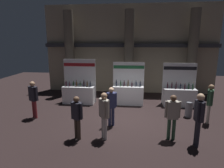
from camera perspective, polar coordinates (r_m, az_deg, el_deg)
ground_plane at (r=8.93m, az=3.97°, el=-10.23°), size 24.00×24.00×0.00m
hall_colonnade at (r=12.89m, az=5.10°, el=9.83°), size 11.28×1.24×5.78m
exhibitor_booth_0 at (r=11.06m, az=-9.76°, el=-2.51°), size 1.83×0.66×2.47m
exhibitor_booth_1 at (r=10.76m, az=4.78°, el=-2.78°), size 1.74×0.66×2.31m
exhibitor_booth_2 at (r=11.09m, az=19.26°, el=-3.15°), size 1.78×0.66×2.30m
trash_bin at (r=9.71m, az=21.76°, el=-6.98°), size 0.33×0.33×0.71m
visitor_0 at (r=7.14m, az=17.45°, el=-8.28°), size 0.55×0.26×1.66m
visitor_1 at (r=6.85m, az=-2.36°, el=-8.23°), size 0.41×0.45×1.72m
visitor_2 at (r=6.99m, az=24.31°, el=-8.43°), size 0.24×0.49×1.83m
visitor_3 at (r=6.98m, az=-10.33°, el=-8.81°), size 0.44×0.38×1.60m
visitor_4 at (r=7.89m, az=-0.22°, el=-5.78°), size 0.45×0.36×1.65m
visitor_5 at (r=9.13m, az=26.98°, el=-4.39°), size 0.34×0.48×1.70m
visitor_6 at (r=9.38m, az=-22.24°, el=-3.41°), size 0.47×0.39×1.71m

